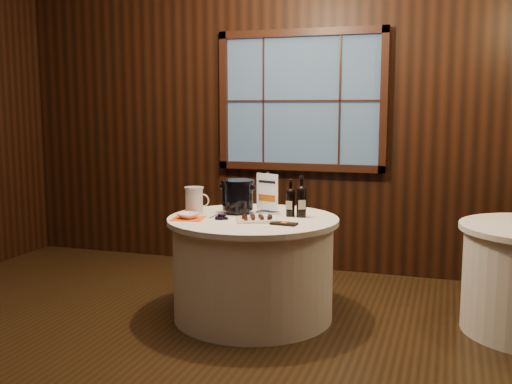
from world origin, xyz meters
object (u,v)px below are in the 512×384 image
(chocolate_box, at_px, (284,224))
(grape_bunch, at_px, (221,217))
(port_bottle_left, at_px, (290,200))
(port_bottle_right, at_px, (301,199))
(cracker_bowl, at_px, (188,216))
(sign_stand, at_px, (268,199))
(chocolate_plate, at_px, (257,219))
(glass_pitcher, at_px, (194,200))
(main_table, at_px, (253,267))
(ice_bucket, at_px, (238,196))

(chocolate_box, distance_m, grape_bunch, 0.49)
(port_bottle_left, xyz_separation_m, port_bottle_right, (0.09, -0.00, 0.01))
(cracker_bowl, bearing_deg, chocolate_box, -0.27)
(sign_stand, bearing_deg, grape_bunch, -106.14)
(chocolate_plate, height_order, grape_bunch, chocolate_plate)
(glass_pitcher, bearing_deg, main_table, -4.92)
(grape_bunch, bearing_deg, port_bottle_left, 32.33)
(sign_stand, relative_size, glass_pitcher, 1.53)
(chocolate_box, bearing_deg, main_table, 150.92)
(ice_bucket, xyz_separation_m, grape_bunch, (-0.03, -0.28, -0.12))
(chocolate_box, height_order, cracker_bowl, cracker_bowl)
(chocolate_plate, bearing_deg, ice_bucket, 132.84)
(sign_stand, distance_m, chocolate_box, 0.48)
(ice_bucket, bearing_deg, port_bottle_right, -0.51)
(main_table, bearing_deg, cracker_bowl, -155.34)
(sign_stand, xyz_separation_m, chocolate_box, (0.24, -0.40, -0.10))
(port_bottle_left, height_order, grape_bunch, port_bottle_left)
(port_bottle_left, distance_m, ice_bucket, 0.42)
(sign_stand, bearing_deg, chocolate_plate, -67.27)
(chocolate_plate, xyz_separation_m, chocolate_box, (0.22, -0.07, -0.01))
(main_table, relative_size, chocolate_plate, 3.60)
(ice_bucket, height_order, cracker_bowl, ice_bucket)
(ice_bucket, bearing_deg, chocolate_box, -35.50)
(ice_bucket, bearing_deg, glass_pitcher, -156.13)
(chocolate_box, bearing_deg, chocolate_plate, 168.29)
(chocolate_box, distance_m, cracker_bowl, 0.73)
(port_bottle_left, distance_m, chocolate_plate, 0.33)
(port_bottle_right, height_order, grape_bunch, port_bottle_right)
(chocolate_plate, distance_m, cracker_bowl, 0.52)
(chocolate_plate, bearing_deg, grape_bunch, -175.46)
(main_table, xyz_separation_m, chocolate_box, (0.30, -0.20, 0.39))
(cracker_bowl, bearing_deg, port_bottle_right, 22.59)
(sign_stand, xyz_separation_m, cracker_bowl, (-0.49, -0.39, -0.09))
(port_bottle_left, xyz_separation_m, ice_bucket, (-0.42, 0.00, 0.02))
(port_bottle_right, height_order, glass_pitcher, port_bottle_right)
(chocolate_plate, xyz_separation_m, grape_bunch, (-0.27, -0.02, 0.00))
(main_table, height_order, sign_stand, sign_stand)
(ice_bucket, distance_m, chocolate_box, 0.58)
(port_bottle_left, height_order, cracker_bowl, port_bottle_left)
(chocolate_box, bearing_deg, cracker_bowl, -174.86)
(port_bottle_right, height_order, chocolate_plate, port_bottle_right)
(ice_bucket, bearing_deg, cracker_bowl, -129.35)
(chocolate_plate, bearing_deg, cracker_bowl, -172.86)
(main_table, xyz_separation_m, glass_pitcher, (-0.47, -0.01, 0.49))
(port_bottle_left, distance_m, chocolate_box, 0.35)
(sign_stand, xyz_separation_m, chocolate_plate, (0.02, -0.33, -0.09))
(chocolate_plate, bearing_deg, sign_stand, 93.42)
(chocolate_plate, height_order, glass_pitcher, glass_pitcher)
(main_table, xyz_separation_m, chocolate_plate, (0.08, -0.14, 0.40))
(port_bottle_left, xyz_separation_m, chocolate_plate, (-0.18, -0.26, -0.10))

